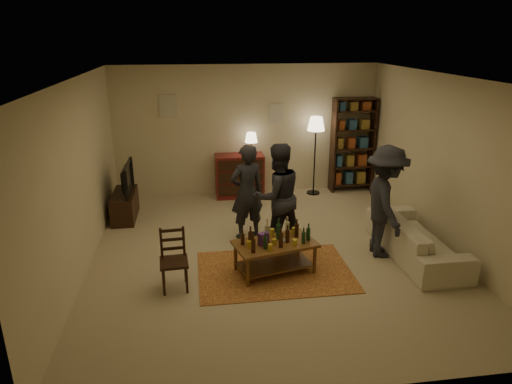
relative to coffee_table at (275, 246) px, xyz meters
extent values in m
plane|color=#C6B793|center=(0.05, 0.61, -0.42)|extent=(6.00, 6.00, 0.00)
plane|color=beige|center=(0.05, 3.61, 0.93)|extent=(5.50, 0.00, 5.50)
plane|color=beige|center=(-2.70, 0.61, 0.93)|extent=(0.00, 6.00, 6.00)
plane|color=beige|center=(2.80, 0.61, 0.93)|extent=(0.00, 6.00, 6.00)
plane|color=beige|center=(0.05, -2.39, 0.93)|extent=(5.50, 0.00, 5.50)
plane|color=white|center=(0.05, 0.61, 2.28)|extent=(6.00, 6.00, 0.00)
cube|color=beige|center=(-1.55, 3.59, 1.48)|extent=(0.35, 0.03, 0.45)
cube|color=beige|center=(0.65, 3.59, 1.28)|extent=(0.30, 0.03, 0.40)
cube|color=maroon|center=(0.00, 0.00, -0.41)|extent=(2.20, 1.50, 0.01)
cube|color=brown|center=(0.00, 0.00, 0.03)|extent=(1.26, 0.87, 0.04)
cube|color=brown|center=(0.00, 0.00, -0.29)|extent=(1.14, 0.75, 0.02)
cylinder|color=brown|center=(-0.44, -0.37, -0.20)|extent=(0.05, 0.05, 0.43)
cylinder|color=brown|center=(0.56, -0.13, -0.20)|extent=(0.05, 0.05, 0.43)
cylinder|color=brown|center=(-0.56, 0.12, -0.20)|extent=(0.05, 0.05, 0.43)
cylinder|color=brown|center=(0.44, 0.36, -0.20)|extent=(0.05, 0.05, 0.43)
cylinder|color=gold|center=(-0.38, -0.10, 0.10)|extent=(0.07, 0.07, 0.10)
cylinder|color=gold|center=(-0.11, -0.23, 0.10)|extent=(0.07, 0.07, 0.09)
cylinder|color=gold|center=(0.00, 0.23, 0.11)|extent=(0.07, 0.07, 0.11)
cylinder|color=gold|center=(0.26, -0.13, 0.10)|extent=(0.07, 0.07, 0.09)
cylinder|color=gold|center=(0.33, 0.25, 0.10)|extent=(0.07, 0.07, 0.10)
cylinder|color=gold|center=(-0.02, -0.05, 0.09)|extent=(0.06, 0.06, 0.08)
cube|color=#613188|center=(-0.18, -0.02, 0.14)|extent=(0.17, 0.15, 0.18)
cylinder|color=gray|center=(0.12, 0.01, 0.06)|extent=(0.12, 0.12, 0.03)
cube|color=black|center=(-1.42, -0.26, -0.02)|extent=(0.39, 0.39, 0.04)
cylinder|color=black|center=(-1.56, -0.42, -0.22)|extent=(0.04, 0.04, 0.39)
cylinder|color=black|center=(-1.26, -0.40, -0.22)|extent=(0.04, 0.04, 0.39)
cylinder|color=black|center=(-1.58, -0.12, -0.22)|extent=(0.04, 0.04, 0.39)
cylinder|color=black|center=(-1.28, -0.10, -0.22)|extent=(0.04, 0.04, 0.39)
cube|color=black|center=(-1.43, -0.11, 0.22)|extent=(0.30, 0.05, 0.44)
cube|color=black|center=(-2.40, 2.41, -0.17)|extent=(0.40, 1.00, 0.50)
imported|color=black|center=(-2.38, 2.41, 0.36)|extent=(0.13, 0.97, 0.56)
cube|color=maroon|center=(-0.15, 3.33, 0.03)|extent=(1.00, 0.48, 0.90)
cube|color=black|center=(-0.15, 3.08, -0.20)|extent=(0.92, 0.02, 0.22)
cube|color=black|center=(-0.15, 3.08, 0.06)|extent=(0.92, 0.02, 0.22)
cube|color=black|center=(-0.15, 3.08, 0.32)|extent=(0.92, 0.02, 0.22)
cylinder|color=black|center=(0.10, 3.33, 0.50)|extent=(0.12, 0.12, 0.04)
cylinder|color=black|center=(0.10, 3.33, 0.63)|extent=(0.02, 0.02, 0.22)
cone|color=#FFE5B2|center=(0.10, 3.33, 0.84)|extent=(0.26, 0.26, 0.20)
cube|color=black|center=(1.87, 3.39, 0.58)|extent=(0.04, 0.34, 2.00)
cube|color=black|center=(2.73, 3.39, 0.58)|extent=(0.04, 0.34, 2.00)
cube|color=black|center=(2.30, 3.39, -0.27)|extent=(0.90, 0.34, 0.03)
cube|color=black|center=(2.30, 3.39, 0.13)|extent=(0.90, 0.34, 0.03)
cube|color=black|center=(2.30, 3.39, 0.53)|extent=(0.90, 0.34, 0.03)
cube|color=black|center=(2.30, 3.39, 0.93)|extent=(0.90, 0.34, 0.03)
cube|color=black|center=(2.30, 3.39, 1.33)|extent=(0.90, 0.34, 0.03)
cube|color=black|center=(2.30, 3.39, 1.58)|extent=(0.90, 0.34, 0.03)
cube|color=brown|center=(2.00, 3.39, -0.12)|extent=(0.12, 0.22, 0.26)
cube|color=#29527D|center=(2.25, 3.39, -0.12)|extent=(0.15, 0.22, 0.26)
cube|color=olive|center=(2.52, 3.39, -0.12)|extent=(0.18, 0.22, 0.26)
cube|color=#29527D|center=(2.00, 3.39, 0.27)|extent=(0.12, 0.22, 0.24)
cube|color=olive|center=(2.25, 3.39, 0.27)|extent=(0.15, 0.22, 0.24)
cube|color=brown|center=(2.52, 3.39, 0.27)|extent=(0.18, 0.22, 0.24)
cube|color=olive|center=(2.00, 3.39, 0.66)|extent=(0.12, 0.22, 0.22)
cube|color=brown|center=(2.25, 3.39, 0.66)|extent=(0.15, 0.22, 0.22)
cube|color=#29527D|center=(2.52, 3.39, 0.66)|extent=(0.18, 0.22, 0.22)
cube|color=brown|center=(2.00, 3.39, 1.05)|extent=(0.12, 0.22, 0.20)
cube|color=#29527D|center=(2.25, 3.39, 1.05)|extent=(0.15, 0.22, 0.20)
cube|color=olive|center=(2.52, 3.39, 1.05)|extent=(0.18, 0.22, 0.20)
cube|color=#29527D|center=(2.00, 3.39, 1.44)|extent=(0.12, 0.22, 0.18)
cube|color=olive|center=(2.25, 3.39, 1.44)|extent=(0.15, 0.22, 0.18)
cube|color=brown|center=(2.52, 3.39, 1.44)|extent=(0.18, 0.22, 0.18)
cylinder|color=black|center=(1.44, 3.26, -0.40)|extent=(0.28, 0.28, 0.03)
cylinder|color=black|center=(1.44, 3.26, 0.32)|extent=(0.03, 0.03, 1.47)
cone|color=#FFE5B2|center=(1.44, 3.26, 1.11)|extent=(0.36, 0.36, 0.28)
imported|color=beige|center=(2.25, 0.21, -0.11)|extent=(0.81, 2.08, 0.61)
imported|color=#23242A|center=(-0.25, 1.25, 0.39)|extent=(0.68, 0.55, 1.61)
imported|color=#26262D|center=(0.18, 0.84, 0.44)|extent=(0.99, 0.87, 1.71)
imported|color=#24242B|center=(1.75, 0.33, 0.45)|extent=(0.76, 1.18, 1.74)
camera|label=1|loc=(-1.09, -5.78, 2.87)|focal=32.00mm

